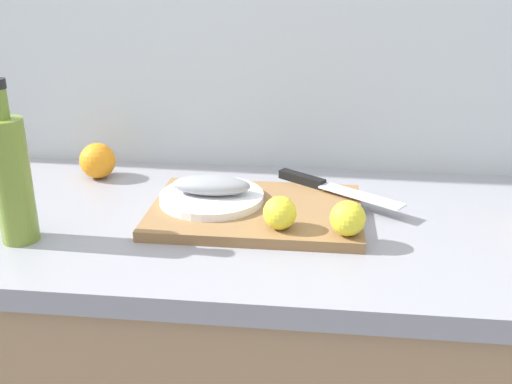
% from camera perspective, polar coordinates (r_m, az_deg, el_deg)
% --- Properties ---
extents(back_wall, '(3.20, 0.05, 2.50)m').
position_cam_1_polar(back_wall, '(1.38, -2.33, 16.78)').
color(back_wall, silver).
rests_on(back_wall, ground_plane).
extents(cutting_board, '(0.40, 0.28, 0.02)m').
position_cam_1_polar(cutting_board, '(1.15, -0.00, -1.86)').
color(cutting_board, olive).
rests_on(cutting_board, kitchen_counter).
extents(white_plate, '(0.20, 0.20, 0.01)m').
position_cam_1_polar(white_plate, '(1.17, -4.15, -0.51)').
color(white_plate, white).
rests_on(white_plate, cutting_board).
extents(fish_fillet, '(0.15, 0.07, 0.04)m').
position_cam_1_polar(fish_fillet, '(1.16, -4.19, 0.65)').
color(fish_fillet, gray).
rests_on(fish_fillet, white_plate).
extents(chef_knife, '(0.25, 0.19, 0.02)m').
position_cam_1_polar(chef_knife, '(1.23, 6.38, 0.70)').
color(chef_knife, silver).
rests_on(chef_knife, cutting_board).
extents(lemon_0, '(0.06, 0.06, 0.06)m').
position_cam_1_polar(lemon_0, '(1.04, 2.30, -2.00)').
color(lemon_0, yellow).
rests_on(lemon_0, cutting_board).
extents(lemon_1, '(0.06, 0.06, 0.06)m').
position_cam_1_polar(lemon_1, '(1.03, 8.77, -2.50)').
color(lemon_1, yellow).
rests_on(lemon_1, cutting_board).
extents(olive_oil_bottle, '(0.06, 0.06, 0.29)m').
position_cam_1_polar(olive_oil_bottle, '(1.09, -22.31, 1.27)').
color(olive_oil_bottle, olive).
rests_on(olive_oil_bottle, kitchen_counter).
extents(orange_2, '(0.08, 0.08, 0.08)m').
position_cam_1_polar(orange_2, '(1.38, -14.91, 2.90)').
color(orange_2, orange).
rests_on(orange_2, kitchen_counter).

